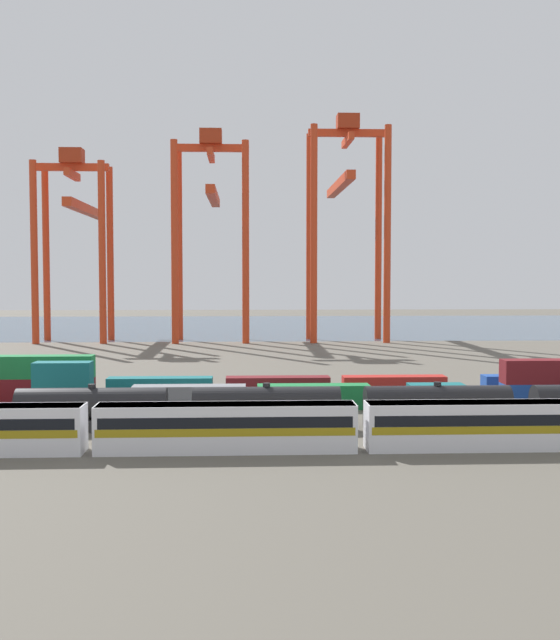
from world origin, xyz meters
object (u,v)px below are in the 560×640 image
gantry_crane_west (76,225)px  gantry_crane_central (212,215)px  freight_tank_row (437,406)px  passenger_train (226,425)px  shipping_container_10 (41,389)px  shipping_container_12 (160,388)px  shipping_container_1 (63,398)px  gantry_crane_east (346,206)px  shipping_container_3 (189,397)px

gantry_crane_west → gantry_crane_central: bearing=-2.0°
freight_tank_row → gantry_crane_west: gantry_crane_west is taller
passenger_train → shipping_container_10: bearing=129.5°
shipping_container_10 → shipping_container_12: (13.67, 0.00, 0.00)m
gantry_crane_west → shipping_container_12: bearing=-71.8°
shipping_container_1 → gantry_crane_east: (42.00, 90.56, 28.94)m
freight_tank_row → gantry_crane_west: bearing=118.7°
shipping_container_10 → gantry_crane_west: 88.60m
gantry_crane_central → shipping_container_1: bearing=-97.6°
shipping_container_12 → gantry_crane_central: size_ratio=0.26×
passenger_train → gantry_crane_east: gantry_crane_east is taller
shipping_container_3 → gantry_crane_west: 99.16m
shipping_container_1 → shipping_container_3: same height
shipping_container_10 → gantry_crane_central: gantry_crane_central is taller
passenger_train → gantry_crane_west: bearing=108.0°
passenger_train → shipping_container_3: bearing=102.7°
shipping_container_1 → gantry_crane_central: size_ratio=0.13×
shipping_container_3 → gantry_crane_east: gantry_crane_east is taller
freight_tank_row → shipping_container_12: bearing=147.8°
gantry_crane_central → gantry_crane_west: bearing=178.0°
shipping_container_3 → shipping_container_10: (-17.52, 6.79, 0.00)m
freight_tank_row → shipping_container_3: (-24.14, 10.82, -0.74)m
shipping_container_3 → shipping_container_12: (-3.86, 6.79, 0.00)m
shipping_container_3 → gantry_crane_central: (-1.43, 89.75, 26.65)m
freight_tank_row → gantry_crane_west: size_ratio=1.86×
passenger_train → shipping_container_12: 28.01m
shipping_container_12 → gantry_crane_east: size_ratio=0.24×
shipping_container_12 → gantry_crane_central: 87.17m
freight_tank_row → shipping_container_10: freight_tank_row is taller
freight_tank_row → shipping_container_1: size_ratio=12.97×
gantry_crane_east → shipping_container_12: bearing=-111.2°
gantry_crane_central → gantry_crane_east: gantry_crane_east is taller
gantry_crane_central → gantry_crane_east: 30.16m
shipping_container_1 → gantry_crane_central: gantry_crane_central is taller
shipping_container_10 → gantry_crane_west: (-13.97, 84.02, 24.40)m
shipping_container_3 → passenger_train: bearing=-77.3°
shipping_container_1 → gantry_crane_central: 94.38m
gantry_crane_central → shipping_container_12: bearing=-91.7°
freight_tank_row → gantry_crane_east: gantry_crane_east is taller
freight_tank_row → gantry_crane_east: (4.49, 101.39, 28.20)m
gantry_crane_west → gantry_crane_east: gantry_crane_east is taller
shipping_container_3 → shipping_container_10: 18.79m
shipping_container_1 → gantry_crane_central: bearing=82.4°
shipping_container_12 → gantry_crane_west: bearing=108.2°
gantry_crane_east → shipping_container_10: bearing=-118.9°
gantry_crane_east → passenger_train: bearing=-102.3°
shipping_container_12 → gantry_crane_east: (32.49, 83.77, 28.94)m
shipping_container_1 → shipping_container_12: bearing=35.5°
gantry_crane_west → gantry_crane_east: 60.30m
gantry_crane_west → gantry_crane_central: 30.17m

